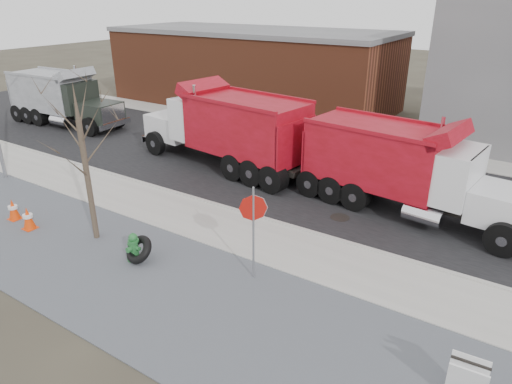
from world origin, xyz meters
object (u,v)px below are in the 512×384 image
Objects in this scene: sandwich_board at (466,382)px; fire_hydrant at (134,248)px; stop_sign at (253,218)px; truck_tire at (139,250)px; dump_truck_grey at (62,96)px; dump_truck_red_b at (227,126)px; dump_truck_red_a at (405,166)px.

fire_hydrant is at bearing 175.47° from sandwich_board.
truck_tire is at bearing -175.78° from stop_sign.
stop_sign is 20.37m from dump_truck_grey.
sandwich_board is 14.66m from dump_truck_red_b.
dump_truck_grey reaches higher than sandwich_board.
dump_truck_red_a is (5.53, 7.79, 1.39)m from truck_tire.
dump_truck_grey is (-15.53, 8.70, 1.37)m from truck_tire.
fire_hydrant is at bearing -167.30° from truck_tire.
dump_truck_red_b is 1.19× the size of dump_truck_grey.
fire_hydrant is at bearing -176.06° from stop_sign.
sandwich_board is at bearing -27.35° from stop_sign.
truck_tire is at bearing -118.70° from dump_truck_red_a.
dump_truck_red_a is at bearing -5.71° from dump_truck_grey.
dump_truck_red_a is (2.14, 6.65, -0.12)m from stop_sign.
fire_hydrant is 8.72m from dump_truck_red_b.
dump_truck_grey is at bearing 156.70° from sandwich_board.
fire_hydrant is 0.10× the size of dump_truck_red_b.
stop_sign is at bearing 23.02° from fire_hydrant.
dump_truck_red_a is 1.14× the size of dump_truck_grey.
dump_truck_red_b is (-2.52, 8.21, 1.51)m from fire_hydrant.
truck_tire is 9.26m from sandwich_board.
stop_sign is 0.36× the size of dump_truck_grey.
truck_tire is at bearing 17.35° from fire_hydrant.
dump_truck_red_b is at bearing -176.03° from dump_truck_red_a.
sandwich_board is (9.42, -0.16, 0.11)m from fire_hydrant.
stop_sign reaches higher than fire_hydrant.
dump_truck_red_b is at bearing 108.23° from truck_tire.
stop_sign is (3.39, 1.14, 1.52)m from truck_tire.
stop_sign is 6.99m from dump_truck_red_a.
truck_tire is (0.17, 0.04, -0.02)m from fire_hydrant.
dump_truck_red_a is at bearing 111.46° from sandwich_board.
stop_sign is at bearing -101.20° from dump_truck_red_a.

